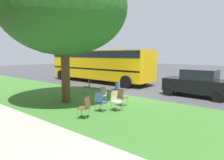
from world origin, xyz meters
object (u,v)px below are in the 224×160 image
chair_1 (88,86)px  chair_4 (85,106)px  chair_5 (116,100)px  chair_2 (102,94)px  chair_3 (100,101)px  school_bus (99,63)px  parked_car (197,83)px  street_tree (64,8)px  chair_0 (121,96)px  chair_6 (116,88)px

chair_1 → chair_4: size_ratio=1.00×
chair_1 → chair_5: (-3.94, 1.98, 0.00)m
chair_2 → chair_1: bearing=-28.7°
chair_3 → chair_5: size_ratio=1.00×
chair_3 → chair_1: bearing=-36.0°
school_bus → parked_car: bearing=174.1°
chair_3 → school_bus: bearing=-46.0°
chair_1 → street_tree: bearing=109.7°
chair_4 → chair_5: 1.67m
chair_0 → parked_car: (-2.06, -4.78, 0.32)m
street_tree → chair_4: bearing=156.1°
school_bus → chair_6: bearing=142.5°
chair_4 → chair_6: 4.41m
street_tree → parked_car: 8.68m
chair_1 → chair_5: 4.41m
chair_5 → street_tree: bearing=6.9°
parked_car → school_bus: 9.12m
chair_5 → chair_6: bearing=-51.7°
chair_5 → chair_6: (1.91, -2.42, 0.00)m
street_tree → chair_1: street_tree is taller
chair_3 → chair_6: same height
school_bus → street_tree: bearing=121.1°
street_tree → school_bus: bearing=-58.9°
chair_2 → parked_car: 5.92m
chair_3 → chair_4: 1.08m
chair_0 → chair_6: 2.29m
street_tree → chair_4: 5.35m
chair_0 → chair_4: size_ratio=1.00×
street_tree → school_bus: street_tree is taller
school_bus → chair_0: bearing=140.6°
chair_4 → chair_6: same height
street_tree → chair_0: (-2.80, -1.18, -4.33)m
parked_car → chair_2: bearing=57.9°
chair_3 → street_tree: bearing=-4.5°
chair_2 → chair_4: bearing=117.4°
chair_2 → chair_6: bearing=-73.6°
street_tree → chair_3: (-2.69, 0.21, -4.33)m
chair_0 → chair_1: (3.64, -1.17, 0.00)m
street_tree → chair_0: size_ratio=8.23×
chair_6 → parked_car: 4.87m
chair_6 → school_bus: school_bus is taller
chair_1 → chair_2: bearing=151.3°
street_tree → school_bus: (4.17, -6.90, -3.09)m
chair_2 → chair_3: same height
chair_6 → school_bus: 6.86m
chair_5 → school_bus: bearing=-42.0°
chair_2 → school_bus: size_ratio=0.08×
chair_1 → chair_3: 4.37m
chair_3 → chair_5: same height
chair_2 → chair_5: size_ratio=1.00×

